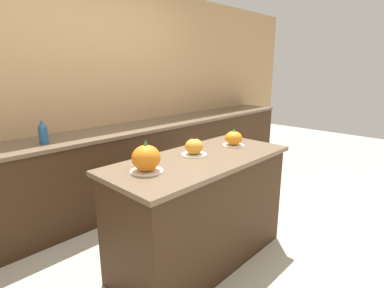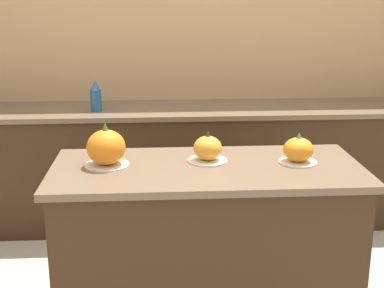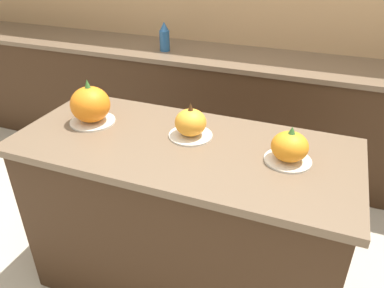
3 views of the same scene
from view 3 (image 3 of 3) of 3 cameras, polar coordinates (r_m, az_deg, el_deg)
ground_plane at (r=2.23m, az=-1.21°, el=-20.15°), size 12.00×12.00×0.00m
kitchen_island at (r=1.91m, az=-1.35°, el=-11.52°), size 1.53×0.68×0.89m
back_counter at (r=3.01m, az=8.55°, el=4.74°), size 6.00×0.60×0.89m
pumpkin_cake_left at (r=1.87m, az=-15.22°, el=5.71°), size 0.22×0.22×0.22m
pumpkin_cake_center at (r=1.68m, az=-0.22°, el=3.09°), size 0.20×0.20×0.16m
pumpkin_cake_right at (r=1.55m, az=14.64°, el=-0.54°), size 0.19×0.19×0.16m
bottle_tall at (r=2.96m, az=-4.21°, el=15.94°), size 0.08×0.08×0.22m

